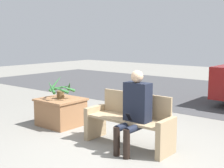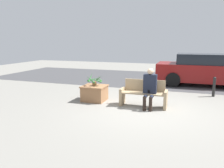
# 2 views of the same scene
# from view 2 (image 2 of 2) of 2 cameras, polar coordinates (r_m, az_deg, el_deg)

# --- Properties ---
(ground_plane) EXTENTS (30.00, 30.00, 0.00)m
(ground_plane) POSITION_cam_2_polar(r_m,az_deg,el_deg) (7.04, 8.70, -6.67)
(ground_plane) COLOR gray
(road_surface) EXTENTS (20.00, 6.00, 0.01)m
(road_surface) POSITION_cam_2_polar(r_m,az_deg,el_deg) (12.80, 13.46, 1.16)
(road_surface) COLOR #424244
(road_surface) RESTS_ON ground_plane
(bench) EXTENTS (1.54, 0.50, 0.87)m
(bench) POSITION_cam_2_polar(r_m,az_deg,el_deg) (7.33, 8.26, -2.58)
(bench) COLOR tan
(bench) RESTS_ON ground_plane
(person_seated) EXTENTS (0.42, 0.57, 1.29)m
(person_seated) POSITION_cam_2_polar(r_m,az_deg,el_deg) (7.07, 9.81, -0.65)
(person_seated) COLOR black
(person_seated) RESTS_ON ground_plane
(planter_box) EXTENTS (0.85, 0.79, 0.56)m
(planter_box) POSITION_cam_2_polar(r_m,az_deg,el_deg) (7.97, -4.58, -2.26)
(planter_box) COLOR #936642
(planter_box) RESTS_ON ground_plane
(potted_plant) EXTENTS (0.62, 0.62, 0.47)m
(potted_plant) POSITION_cam_2_polar(r_m,az_deg,el_deg) (7.88, -4.58, 1.00)
(potted_plant) COLOR brown
(potted_plant) RESTS_ON planter_box
(parked_car) EXTENTS (4.39, 1.98, 1.55)m
(parked_car) POSITION_cam_2_polar(r_m,az_deg,el_deg) (11.59, 22.61, 3.44)
(parked_car) COLOR maroon
(parked_car) RESTS_ON ground_plane
(bollard_post) EXTENTS (0.12, 0.12, 0.79)m
(bollard_post) POSITION_cam_2_polar(r_m,az_deg,el_deg) (9.40, 25.10, -0.54)
(bollard_post) COLOR black
(bollard_post) RESTS_ON ground_plane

